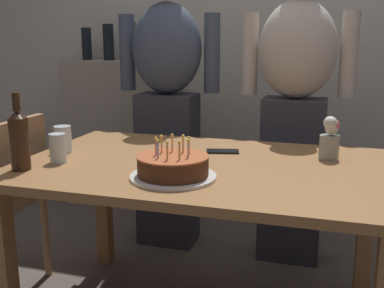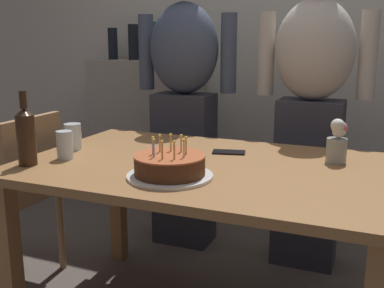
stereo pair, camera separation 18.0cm
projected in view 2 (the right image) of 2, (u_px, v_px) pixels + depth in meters
back_wall at (287, 29)px, 3.16m from camera, size 5.20×0.10×2.60m
dining_table at (205, 186)px, 1.92m from camera, size 1.50×0.96×0.74m
birthday_cake at (170, 167)px, 1.70m from camera, size 0.32×0.32×0.15m
water_glass_near at (65, 145)px, 1.96m from camera, size 0.07×0.07×0.12m
water_glass_far at (73, 137)px, 2.12m from camera, size 0.08×0.08×0.12m
wine_bottle at (26, 135)px, 1.85m from camera, size 0.07×0.07×0.30m
cell_phone at (229, 152)px, 2.07m from camera, size 0.16×0.10×0.01m
flower_vase at (337, 141)px, 1.89m from camera, size 0.08×0.08×0.18m
person_man_bearded at (184, 102)px, 2.73m from camera, size 0.61×0.27×1.66m
person_woman_cardigan at (311, 109)px, 2.46m from camera, size 0.61×0.27×1.66m
dining_chair at (20, 186)px, 2.33m from camera, size 0.42×0.42×0.87m
shelf_cabinet at (146, 131)px, 3.50m from camera, size 0.83×0.30×1.35m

